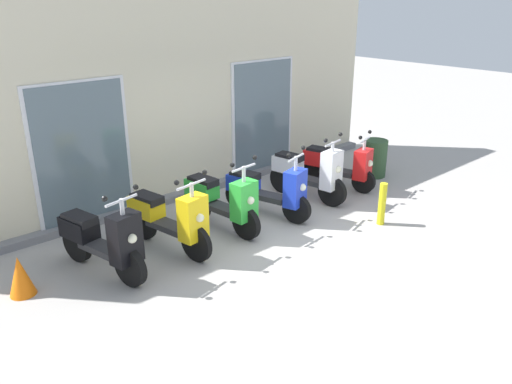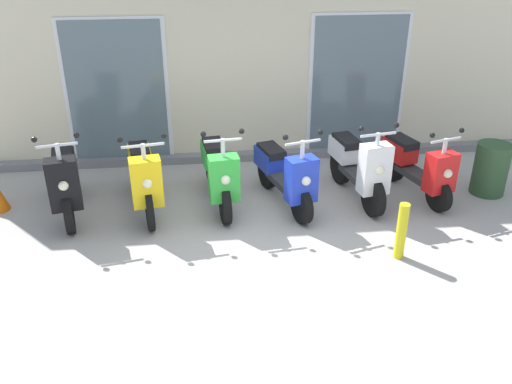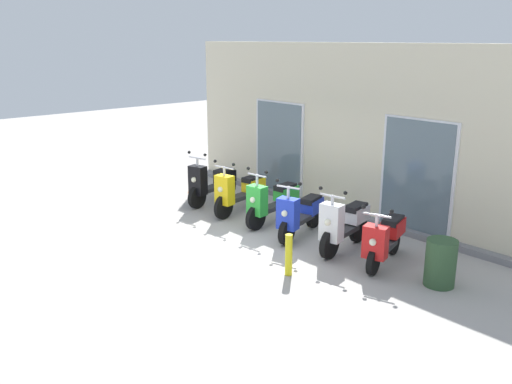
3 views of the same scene
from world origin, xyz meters
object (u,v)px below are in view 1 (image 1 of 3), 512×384
(scooter_green, at_px, (222,200))
(scooter_blue, at_px, (268,190))
(scooter_white, at_px, (309,173))
(curb_bollard, at_px, (382,204))
(scooter_yellow, at_px, (169,218))
(scooter_black, at_px, (102,240))
(traffic_cone, at_px, (20,276))
(trash_bin, at_px, (375,158))
(scooter_red, at_px, (339,165))

(scooter_green, relative_size, scooter_blue, 1.00)
(scooter_white, height_order, curb_bollard, scooter_white)
(scooter_white, bearing_deg, scooter_yellow, 179.88)
(scooter_black, bearing_deg, scooter_blue, -1.12)
(scooter_green, relative_size, scooter_white, 1.01)
(scooter_yellow, height_order, scooter_white, scooter_white)
(scooter_green, xyz_separation_m, traffic_cone, (-3.02, 0.18, -0.23))
(scooter_blue, height_order, scooter_white, scooter_white)
(scooter_yellow, xyz_separation_m, traffic_cone, (-2.02, 0.22, -0.25))
(scooter_yellow, relative_size, scooter_green, 1.04)
(scooter_black, distance_m, trash_bin, 5.88)
(scooter_yellow, xyz_separation_m, scooter_white, (2.93, -0.01, -0.00))
(scooter_black, distance_m, curb_bollard, 4.31)
(scooter_black, height_order, scooter_blue, scooter_black)
(scooter_yellow, height_order, scooter_blue, scooter_yellow)
(scooter_green, relative_size, traffic_cone, 3.04)
(scooter_green, bearing_deg, traffic_cone, 176.67)
(scooter_blue, relative_size, trash_bin, 2.11)
(scooter_green, xyz_separation_m, trash_bin, (3.87, -0.07, -0.12))
(scooter_yellow, relative_size, trash_bin, 2.20)
(curb_bollard, bearing_deg, scooter_black, 159.37)
(scooter_black, bearing_deg, traffic_cone, 168.14)
(scooter_black, distance_m, scooter_yellow, 1.02)
(scooter_yellow, relative_size, curb_bollard, 2.36)
(curb_bollard, height_order, trash_bin, trash_bin)
(scooter_blue, bearing_deg, traffic_cone, 176.08)
(scooter_black, height_order, traffic_cone, scooter_black)
(scooter_yellow, height_order, traffic_cone, scooter_yellow)
(curb_bollard, bearing_deg, scooter_blue, 127.73)
(scooter_white, xyz_separation_m, trash_bin, (1.94, -0.02, -0.13))
(scooter_white, height_order, trash_bin, scooter_white)
(scooter_red, xyz_separation_m, traffic_cone, (-5.81, 0.20, -0.21))
(scooter_green, distance_m, scooter_blue, 0.90)
(scooter_green, bearing_deg, curb_bollard, -37.54)
(trash_bin, bearing_deg, scooter_white, 179.44)
(scooter_white, height_order, traffic_cone, scooter_white)
(traffic_cone, bearing_deg, scooter_red, -1.96)
(scooter_yellow, bearing_deg, scooter_green, 2.48)
(traffic_cone, bearing_deg, scooter_black, -11.86)
(scooter_white, relative_size, scooter_red, 1.08)
(curb_bollard, bearing_deg, scooter_green, 142.46)
(scooter_green, height_order, scooter_blue, scooter_green)
(trash_bin, bearing_deg, scooter_red, 177.59)
(traffic_cone, bearing_deg, scooter_green, -3.33)
(scooter_black, height_order, curb_bollard, scooter_black)
(scooter_yellow, relative_size, scooter_blue, 1.04)
(scooter_green, xyz_separation_m, curb_bollard, (2.02, -1.55, -0.14))
(scooter_white, bearing_deg, scooter_black, 179.80)
(scooter_white, xyz_separation_m, traffic_cone, (-4.95, 0.22, -0.25))
(scooter_green, relative_size, scooter_red, 1.09)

